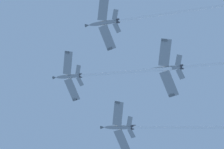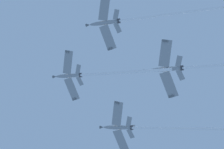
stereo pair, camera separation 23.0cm
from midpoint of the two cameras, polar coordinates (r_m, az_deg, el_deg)
name	(u,v)px [view 2 (the right image)]	position (r m, az deg, el deg)	size (l,w,h in m)	color
jet_lead	(92,74)	(124.22, -3.41, 0.04)	(36.07, 30.53, 24.24)	gray
jet_left_wing	(123,20)	(116.58, 1.86, 9.23)	(37.62, 32.16, 23.89)	gray
jet_right_wing	(140,128)	(120.90, 4.80, -9.06)	(36.55, 30.49, 23.80)	gray
jet_slot	(193,67)	(110.11, 13.69, 1.25)	(38.46, 31.85, 23.41)	gray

